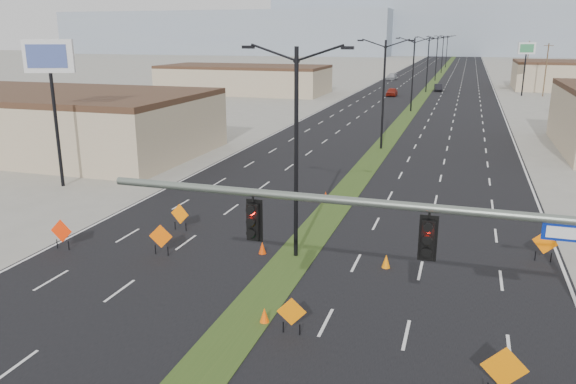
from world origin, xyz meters
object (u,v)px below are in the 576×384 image
(signal_mast, at_px, (500,262))
(construction_sign_1, at_px, (180,215))
(streetlight_6, at_px, (447,50))
(streetlight_2, at_px, (413,72))
(car_mid, at_px, (438,88))
(streetlight_5, at_px, (443,53))
(cone_1, at_px, (262,248))
(cone_0, at_px, (264,315))
(construction_sign_4, at_px, (504,370))
(construction_sign_0, at_px, (61,232))
(streetlight_4, at_px, (437,57))
(car_far, at_px, (392,77))
(pole_sign_west, at_px, (50,67))
(streetlight_0, at_px, (296,148))
(streetlight_3, at_px, (428,63))
(construction_sign_5, at_px, (545,243))
(cone_2, at_px, (386,261))
(construction_sign_3, at_px, (292,313))
(cone_3, at_px, (326,196))
(car_left, at_px, (392,92))
(pole_sign_east_far, at_px, (526,52))
(streetlight_1, at_px, (384,91))
(construction_sign_2, at_px, (161,237))

(signal_mast, bearing_deg, construction_sign_1, 143.47)
(streetlight_6, bearing_deg, streetlight_2, -90.00)
(car_mid, bearing_deg, streetlight_5, 86.92)
(car_mid, bearing_deg, cone_1, -97.65)
(construction_sign_1, bearing_deg, streetlight_5, 96.02)
(car_mid, relative_size, cone_0, 6.29)
(construction_sign_4, relative_size, cone_0, 2.88)
(construction_sign_0, bearing_deg, streetlight_4, 81.28)
(construction_sign_0, bearing_deg, car_far, 86.31)
(signal_mast, height_order, pole_sign_west, pole_sign_west)
(streetlight_6, height_order, construction_sign_1, streetlight_6)
(cone_0, bearing_deg, construction_sign_0, 161.99)
(streetlight_5, bearing_deg, streetlight_0, -90.00)
(streetlight_3, distance_m, construction_sign_0, 87.58)
(car_mid, relative_size, construction_sign_5, 2.49)
(car_far, bearing_deg, streetlight_0, -79.75)
(signal_mast, relative_size, cone_2, 24.49)
(signal_mast, relative_size, construction_sign_3, 11.35)
(streetlight_4, relative_size, cone_3, 15.05)
(signal_mast, relative_size, construction_sign_1, 10.62)
(streetlight_2, height_order, streetlight_4, same)
(car_mid, relative_size, construction_sign_0, 2.49)
(streetlight_4, xyz_separation_m, cone_3, (-0.86, -102.44, -5.09))
(signal_mast, height_order, construction_sign_4, signal_mast)
(cone_3, xyz_separation_m, pole_sign_west, (-18.94, -1.93, 8.03))
(construction_sign_4, xyz_separation_m, cone_0, (-8.29, 2.30, -0.76))
(streetlight_4, xyz_separation_m, car_mid, (2.00, -24.73, -4.76))
(car_left, distance_m, cone_0, 82.65)
(pole_sign_west, xyz_separation_m, pole_sign_east_far, (36.36, 75.16, -0.93))
(construction_sign_1, height_order, cone_1, construction_sign_1)
(streetlight_1, relative_size, construction_sign_4, 5.51)
(construction_sign_0, xyz_separation_m, pole_sign_east_far, (28.06, 85.49, 6.50))
(construction_sign_3, bearing_deg, car_left, 83.08)
(streetlight_2, relative_size, car_left, 2.38)
(construction_sign_2, height_order, cone_3, construction_sign_2)
(construction_sign_0, distance_m, construction_sign_2, 5.22)
(streetlight_0, bearing_deg, pole_sign_east_far, 78.69)
(car_far, height_order, construction_sign_5, construction_sign_5)
(streetlight_6, height_order, construction_sign_0, streetlight_6)
(streetlight_5, relative_size, cone_0, 15.86)
(construction_sign_2, xyz_separation_m, cone_1, (4.68, 1.65, -0.61))
(car_left, distance_m, cone_1, 76.03)
(cone_0, xyz_separation_m, cone_1, (-2.46, 6.48, 0.00))
(streetlight_0, height_order, construction_sign_1, streetlight_0)
(cone_1, height_order, pole_sign_east_far, pole_sign_east_far)
(construction_sign_2, relative_size, cone_3, 2.38)
(streetlight_2, bearing_deg, cone_1, -91.70)
(streetlight_6, xyz_separation_m, cone_0, (0.79, -174.70, -5.10))
(car_left, xyz_separation_m, construction_sign_0, (-6.27, -78.43, 0.22))
(signal_mast, xyz_separation_m, construction_sign_3, (-6.56, 2.84, -3.95))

